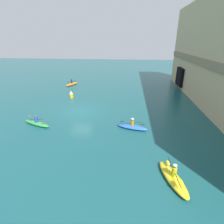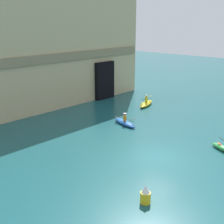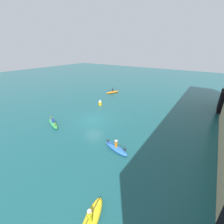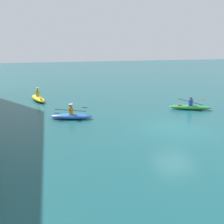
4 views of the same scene
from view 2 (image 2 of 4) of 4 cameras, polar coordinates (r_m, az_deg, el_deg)
The scene contains 4 objects.
ground_plane at distance 22.33m, azimuth 8.25°, elevation -8.10°, with size 120.00×120.00×0.00m, color #195156.
kayak_yellow at distance 35.02m, azimuth 6.27°, elevation 1.55°, with size 3.33×1.74×1.23m.
kayak_blue at distance 28.56m, azimuth 2.35°, elevation -1.89°, with size 1.57×3.13×1.09m.
marker_buoy at distance 16.90m, azimuth 6.14°, elevation -14.79°, with size 0.56×0.56×1.05m.
Camera 2 is at (-16.94, -11.23, 9.24)m, focal length 50.00 mm.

